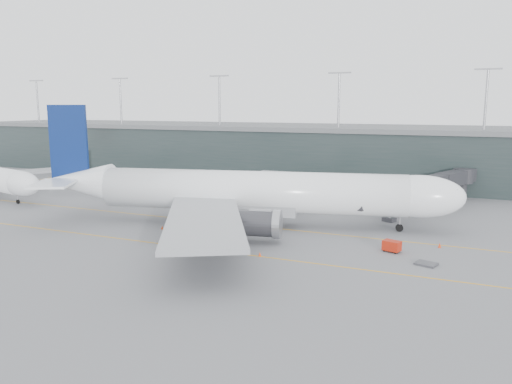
% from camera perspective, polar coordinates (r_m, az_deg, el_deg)
% --- Properties ---
extents(ground, '(320.00, 320.00, 0.00)m').
position_cam_1_polar(ground, '(92.44, -1.15, -3.19)').
color(ground, slate).
rests_on(ground, ground).
extents(taxiline_a, '(160.00, 0.25, 0.02)m').
position_cam_1_polar(taxiline_a, '(88.91, -2.21, -3.72)').
color(taxiline_a, orange).
rests_on(taxiline_a, ground).
extents(taxiline_b, '(160.00, 0.25, 0.02)m').
position_cam_1_polar(taxiline_b, '(75.26, -7.46, -6.32)').
color(taxiline_b, orange).
rests_on(taxiline_b, ground).
extents(taxiline_lead_main, '(0.25, 60.00, 0.02)m').
position_cam_1_polar(taxiline_lead_main, '(109.00, 5.59, -1.22)').
color(taxiline_lead_main, orange).
rests_on(taxiline_lead_main, ground).
extents(taxiline_lead_adj, '(0.25, 60.00, 0.02)m').
position_cam_1_polar(taxiline_lead_adj, '(153.04, -24.28, 1.15)').
color(taxiline_lead_adj, orange).
rests_on(taxiline_lead_adj, ground).
extents(terminal, '(240.00, 36.00, 29.00)m').
position_cam_1_polar(terminal, '(145.49, 8.31, 4.53)').
color(terminal, '#1F2A2A').
rests_on(terminal, ground).
extents(main_aircraft, '(74.33, 68.70, 21.01)m').
position_cam_1_polar(main_aircraft, '(87.29, -0.85, -0.02)').
color(main_aircraft, white).
rests_on(main_aircraft, ground).
extents(jet_bridge, '(20.53, 45.12, 6.99)m').
position_cam_1_polar(jet_bridge, '(106.77, 17.90, 0.96)').
color(jet_bridge, '#27272B').
rests_on(jet_bridge, ground).
extents(gse_cart, '(2.79, 2.22, 1.65)m').
position_cam_1_polar(gse_cart, '(74.91, 15.25, -5.94)').
color(gse_cart, '#A61D0B').
rests_on(gse_cart, ground).
extents(baggage_dolly, '(3.15, 2.79, 0.26)m').
position_cam_1_polar(baggage_dolly, '(70.54, 18.86, -7.76)').
color(baggage_dolly, '#39393F').
rests_on(baggage_dolly, ground).
extents(uld_a, '(2.59, 2.34, 1.94)m').
position_cam_1_polar(uld_a, '(103.02, -1.19, -1.25)').
color(uld_a, '#323337').
rests_on(uld_a, ground).
extents(uld_b, '(2.28, 2.01, 1.75)m').
position_cam_1_polar(uld_b, '(102.93, 1.00, -1.32)').
color(uld_b, '#323337').
rests_on(uld_b, ground).
extents(uld_c, '(1.87, 1.53, 1.65)m').
position_cam_1_polar(uld_c, '(101.73, 0.50, -1.48)').
color(uld_c, '#323337').
rests_on(uld_c, ground).
extents(cone_nose, '(0.47, 0.47, 0.74)m').
position_cam_1_polar(cone_nose, '(79.40, 20.25, -5.73)').
color(cone_nose, red).
rests_on(cone_nose, ground).
extents(cone_wing_stbd, '(0.39, 0.39, 0.63)m').
position_cam_1_polar(cone_wing_stbd, '(70.43, 0.44, -7.11)').
color(cone_wing_stbd, '#F73E0D').
rests_on(cone_wing_stbd, ground).
extents(cone_wing_port, '(0.49, 0.49, 0.78)m').
position_cam_1_polar(cone_wing_port, '(100.50, 5.66, -1.94)').
color(cone_wing_port, orange).
rests_on(cone_wing_port, ground).
extents(cone_tail, '(0.42, 0.42, 0.67)m').
position_cam_1_polar(cone_tail, '(86.87, -10.67, -3.99)').
color(cone_tail, '#DE3F0C').
rests_on(cone_tail, ground).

